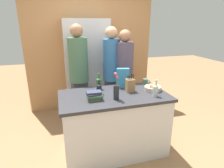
# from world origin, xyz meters

# --- Properties ---
(ground_plane) EXTENTS (14.00, 14.00, 0.00)m
(ground_plane) POSITION_xyz_m (0.00, 0.00, 0.00)
(ground_plane) COLOR #936B47
(kitchen_island) EXTENTS (1.49, 0.81, 0.89)m
(kitchen_island) POSITION_xyz_m (0.00, 0.00, 0.45)
(kitchen_island) COLOR silver
(kitchen_island) RESTS_ON ground_plane
(back_wall_wood) EXTENTS (2.69, 0.12, 2.60)m
(back_wall_wood) POSITION_xyz_m (0.00, 1.74, 1.30)
(back_wall_wood) COLOR #AD7A4C
(back_wall_wood) RESTS_ON ground_plane
(refrigerator) EXTENTS (0.84, 0.62, 1.90)m
(refrigerator) POSITION_xyz_m (-0.16, 1.38, 0.95)
(refrigerator) COLOR #B7B7BC
(refrigerator) RESTS_ON ground_plane
(fruit_bowl) EXTENTS (0.25, 0.25, 0.10)m
(fruit_bowl) POSITION_xyz_m (0.59, -0.00, 0.93)
(fruit_bowl) COLOR tan
(fruit_bowl) RESTS_ON kitchen_island
(knife_block) EXTENTS (0.12, 0.10, 0.27)m
(knife_block) POSITION_xyz_m (0.26, 0.05, 0.98)
(knife_block) COLOR olive
(knife_block) RESTS_ON kitchen_island
(flower_vase) EXTENTS (0.07, 0.07, 0.36)m
(flower_vase) POSITION_xyz_m (-0.02, -0.17, 1.01)
(flower_vase) COLOR #232328
(flower_vase) RESTS_ON kitchen_island
(cereal_box) EXTENTS (0.19, 0.10, 0.30)m
(cereal_box) POSITION_xyz_m (0.21, 0.25, 1.04)
(cereal_box) COLOR teal
(cereal_box) RESTS_ON kitchen_island
(coffee_mug) EXTENTS (0.11, 0.08, 0.10)m
(coffee_mug) POSITION_xyz_m (0.61, 0.27, 0.94)
(coffee_mug) COLOR #42664C
(coffee_mug) RESTS_ON kitchen_island
(book_stack) EXTENTS (0.20, 0.15, 0.11)m
(book_stack) POSITION_xyz_m (-0.30, -0.10, 0.95)
(book_stack) COLOR #99844C
(book_stack) RESTS_ON kitchen_island
(bottle_oil) EXTENTS (0.07, 0.07, 0.20)m
(bottle_oil) POSITION_xyz_m (-0.19, 0.08, 0.97)
(bottle_oil) COLOR black
(bottle_oil) RESTS_ON kitchen_island
(bottle_vinegar) EXTENTS (0.08, 0.08, 0.24)m
(bottle_vinegar) POSITION_xyz_m (-0.15, 0.29, 0.98)
(bottle_vinegar) COLOR #286633
(bottle_vinegar) RESTS_ON kitchen_island
(bottle_wine) EXTENTS (0.07, 0.07, 0.23)m
(bottle_wine) POSITION_xyz_m (0.51, -0.22, 0.98)
(bottle_wine) COLOR #B2BCC1
(bottle_wine) RESTS_ON kitchen_island
(person_at_sink) EXTENTS (0.32, 0.32, 1.82)m
(person_at_sink) POSITION_xyz_m (-0.38, 0.80, 1.03)
(person_at_sink) COLOR #383842
(person_at_sink) RESTS_ON ground_plane
(person_in_blue) EXTENTS (0.29, 0.29, 1.78)m
(person_in_blue) POSITION_xyz_m (0.19, 0.79, 1.02)
(person_in_blue) COLOR #383842
(person_in_blue) RESTS_ON ground_plane
(person_in_red_tee) EXTENTS (0.30, 0.30, 1.73)m
(person_in_red_tee) POSITION_xyz_m (0.39, 0.68, 0.98)
(person_in_red_tee) COLOR #383842
(person_in_red_tee) RESTS_ON ground_plane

